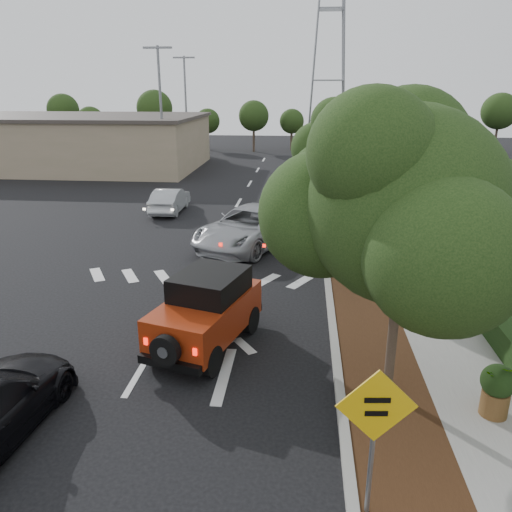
# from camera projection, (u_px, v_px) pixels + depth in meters

# --- Properties ---
(ground) EXTENTS (120.00, 120.00, 0.00)m
(ground) POSITION_uv_depth(u_px,v_px,m) (140.00, 371.00, 11.68)
(ground) COLOR black
(ground) RESTS_ON ground
(curb) EXTENTS (0.20, 70.00, 0.15)m
(curb) POSITION_uv_depth(u_px,v_px,m) (322.00, 232.00, 22.55)
(curb) COLOR #9E9B93
(curb) RESTS_ON ground
(planting_strip) EXTENTS (1.80, 70.00, 0.12)m
(planting_strip) POSITION_uv_depth(u_px,v_px,m) (345.00, 233.00, 22.47)
(planting_strip) COLOR black
(planting_strip) RESTS_ON ground
(sidewalk) EXTENTS (2.00, 70.00, 0.12)m
(sidewalk) POSITION_uv_depth(u_px,v_px,m) (387.00, 234.00, 22.30)
(sidewalk) COLOR gray
(sidewalk) RESTS_ON ground
(hedge) EXTENTS (0.80, 70.00, 0.80)m
(hedge) POSITION_uv_depth(u_px,v_px,m) (420.00, 228.00, 22.06)
(hedge) COLOR black
(hedge) RESTS_ON ground
(commercial_building) EXTENTS (22.00, 12.00, 4.00)m
(commercial_building) POSITION_uv_depth(u_px,v_px,m) (63.00, 143.00, 40.76)
(commercial_building) COLOR gray
(commercial_building) RESTS_ON ground
(transmission_tower) EXTENTS (7.00, 4.00, 28.00)m
(transmission_tower) POSITION_uv_depth(u_px,v_px,m) (325.00, 146.00, 56.39)
(transmission_tower) COLOR slate
(transmission_tower) RESTS_ON ground
(street_tree_near) EXTENTS (3.80, 3.80, 5.92)m
(street_tree_near) POSITION_uv_depth(u_px,v_px,m) (387.00, 397.00, 10.70)
(street_tree_near) COLOR black
(street_tree_near) RESTS_ON ground
(street_tree_mid) EXTENTS (3.20, 3.20, 5.32)m
(street_tree_mid) POSITION_uv_depth(u_px,v_px,m) (356.00, 279.00, 17.30)
(street_tree_mid) COLOR black
(street_tree_mid) RESTS_ON ground
(street_tree_far) EXTENTS (3.40, 3.40, 5.62)m
(street_tree_far) POSITION_uv_depth(u_px,v_px,m) (343.00, 228.00, 23.43)
(street_tree_far) COLOR black
(street_tree_far) RESTS_ON ground
(light_pole_a) EXTENTS (2.00, 0.22, 9.00)m
(light_pole_a) POSITION_uv_depth(u_px,v_px,m) (165.00, 177.00, 36.77)
(light_pole_a) COLOR slate
(light_pole_a) RESTS_ON ground
(light_pole_b) EXTENTS (2.00, 0.22, 9.00)m
(light_pole_b) POSITION_uv_depth(u_px,v_px,m) (188.00, 156.00, 48.18)
(light_pole_b) COLOR slate
(light_pole_b) RESTS_ON ground
(red_jeep) EXTENTS (2.57, 3.92, 1.92)m
(red_jeep) POSITION_uv_depth(u_px,v_px,m) (209.00, 309.00, 12.62)
(red_jeep) COLOR black
(red_jeep) RESTS_ON ground
(silver_suv_ahead) EXTENTS (4.89, 6.44, 1.62)m
(silver_suv_ahead) POSITION_uv_depth(u_px,v_px,m) (250.00, 227.00, 20.60)
(silver_suv_ahead) COLOR #A0A2A8
(silver_suv_ahead) RESTS_ON ground
(silver_sedan_oncoming) EXTENTS (1.34, 3.85, 1.27)m
(silver_sedan_oncoming) POSITION_uv_depth(u_px,v_px,m) (170.00, 200.00, 26.36)
(silver_sedan_oncoming) COLOR #ADB1B5
(silver_sedan_oncoming) RESTS_ON ground
(parked_suv) EXTENTS (4.26, 2.05, 1.40)m
(parked_suv) POSITION_uv_depth(u_px,v_px,m) (110.00, 169.00, 36.13)
(parked_suv) COLOR #B3B7BC
(parked_suv) RESTS_ON ground
(speed_hump_sign) EXTENTS (1.17, 0.14, 2.50)m
(speed_hump_sign) POSITION_uv_depth(u_px,v_px,m) (375.00, 424.00, 7.13)
(speed_hump_sign) COLOR slate
(speed_hump_sign) RESTS_ON ground
(terracotta_planter) EXTENTS (0.67, 0.67, 1.16)m
(terracotta_planter) POSITION_uv_depth(u_px,v_px,m) (498.00, 385.00, 9.72)
(terracotta_planter) COLOR brown
(terracotta_planter) RESTS_ON ground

